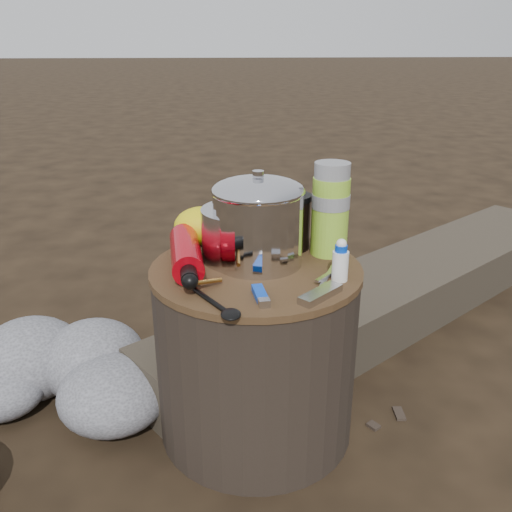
{
  "coord_description": "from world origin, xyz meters",
  "views": [
    {
      "loc": [
        -0.09,
        -1.16,
        0.95
      ],
      "look_at": [
        0.0,
        0.0,
        0.48
      ],
      "focal_mm": 38.1,
      "sensor_mm": 36.0,
      "label": 1
    }
  ],
  "objects": [
    {
      "name": "camping_pot",
      "position": [
        0.01,
        0.03,
        0.56
      ],
      "size": [
        0.21,
        0.21,
        0.21
      ],
      "primitive_type": "cylinder",
      "color": "silver",
      "rests_on": "stump"
    },
    {
      "name": "thermos",
      "position": [
        0.19,
        0.07,
        0.56
      ],
      "size": [
        0.09,
        0.09,
        0.22
      ],
      "primitive_type": "cylinder",
      "color": "#94CB32",
      "rests_on": "stump"
    },
    {
      "name": "log_main",
      "position": [
        0.58,
        0.59,
        0.09
      ],
      "size": [
        1.88,
        1.5,
        0.17
      ],
      "primitive_type": "cube",
      "rotation": [
        0.0,
        0.0,
        -0.94
      ],
      "color": "#362F24",
      "rests_on": "ground"
    },
    {
      "name": "multitool",
      "position": [
        0.12,
        -0.17,
        0.46
      ],
      "size": [
        0.11,
        0.1,
        0.02
      ],
      "primitive_type": "cube",
      "rotation": [
        0.0,
        0.0,
        -0.83
      ],
      "color": "#ADACB2",
      "rests_on": "stump"
    },
    {
      "name": "travel_mug",
      "position": [
        0.1,
        0.12,
        0.52
      ],
      "size": [
        0.09,
        0.09,
        0.14
      ],
      "primitive_type": "cylinder",
      "color": "black",
      "rests_on": "stump"
    },
    {
      "name": "ground",
      "position": [
        0.0,
        0.0,
        0.0
      ],
      "size": [
        60.0,
        60.0,
        0.0
      ],
      "primitive_type": "plane",
      "color": "black",
      "rests_on": "ground"
    },
    {
      "name": "stump",
      "position": [
        0.0,
        0.0,
        0.23
      ],
      "size": [
        0.49,
        0.49,
        0.45
      ],
      "primitive_type": "cylinder",
      "color": "black",
      "rests_on": "ground"
    },
    {
      "name": "rock_ring",
      "position": [
        -0.56,
        -0.21,
        0.11
      ],
      "size": [
        0.49,
        1.08,
        0.21
      ],
      "primitive_type": null,
      "color": "slate",
      "rests_on": "ground"
    },
    {
      "name": "spork",
      "position": [
        -0.11,
        -0.18,
        0.46
      ],
      "size": [
        0.11,
        0.15,
        0.01
      ],
      "primitive_type": null,
      "rotation": [
        0.0,
        0.0,
        0.54
      ],
      "color": "black",
      "rests_on": "stump"
    },
    {
      "name": "fuel_bottle",
      "position": [
        -0.16,
        0.01,
        0.49
      ],
      "size": [
        0.09,
        0.29,
        0.07
      ],
      "primitive_type": null,
      "rotation": [
        0.0,
        0.0,
        0.09
      ],
      "color": "#B70410",
      "rests_on": "stump"
    },
    {
      "name": "log_small",
      "position": [
        0.77,
        0.83,
        0.06
      ],
      "size": [
        1.25,
        0.91,
        0.11
      ],
      "primitive_type": "cube",
      "rotation": [
        0.0,
        0.0,
        -1.01
      ],
      "color": "#362F24",
      "rests_on": "ground"
    },
    {
      "name": "lighter",
      "position": [
        -0.01,
        -0.16,
        0.46
      ],
      "size": [
        0.03,
        0.09,
        0.02
      ],
      "primitive_type": "cube",
      "rotation": [
        0.0,
        0.0,
        0.11
      ],
      "color": "#073BC3",
      "rests_on": "stump"
    },
    {
      "name": "foil_windscreen",
      "position": [
        -0.02,
        0.06,
        0.51
      ],
      "size": [
        0.2,
        0.2,
        0.12
      ],
      "primitive_type": "cylinder",
      "color": "silver",
      "rests_on": "stump"
    },
    {
      "name": "stuff_sack",
      "position": [
        -0.13,
        0.17,
        0.5
      ],
      "size": [
        0.14,
        0.12,
        0.1
      ],
      "primitive_type": "ellipsoid",
      "color": "yellow",
      "rests_on": "stump"
    },
    {
      "name": "squeeze_bottle",
      "position": [
        0.18,
        -0.09,
        0.49
      ],
      "size": [
        0.04,
        0.04,
        0.08
      ],
      "primitive_type": "cylinder",
      "color": "white",
      "rests_on": "stump"
    },
    {
      "name": "food_pouch",
      "position": [
        -0.04,
        0.15,
        0.52
      ],
      "size": [
        0.1,
        0.03,
        0.13
      ],
      "primitive_type": "cube",
      "rotation": [
        0.0,
        0.0,
        -0.06
      ],
      "color": "navy",
      "rests_on": "stump"
    },
    {
      "name": "pot_grabber",
      "position": [
        0.16,
        -0.07,
        0.46
      ],
      "size": [
        0.1,
        0.13,
        0.01
      ],
      "primitive_type": null,
      "rotation": [
        0.0,
        0.0,
        -0.59
      ],
      "color": "#ADACB2",
      "rests_on": "stump"
    }
  ]
}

